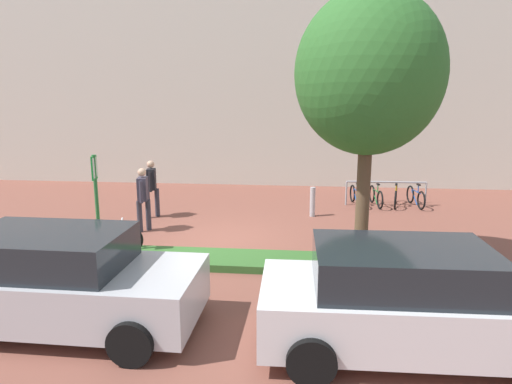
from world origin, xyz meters
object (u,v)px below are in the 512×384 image
Objects in this scene: bollard_steel at (313,202)px; person_suited_navy at (152,185)px; tree_sidewalk at (369,74)px; car_silver_sedan at (58,281)px; person_suited_dark at (143,195)px; bike_rack_cluster at (386,196)px; parking_sign_post at (96,192)px; bike_at_sign at (105,241)px; car_white_hatch at (411,301)px.

bollard_steel is 4.86m from person_suited_navy.
tree_sidewalk is 1.30× the size of car_silver_sedan.
bollard_steel is (-0.93, 4.12, -3.54)m from tree_sidewalk.
bike_rack_cluster is at bearing 27.49° from person_suited_dark.
person_suited_navy is at bearing 90.19° from parking_sign_post.
car_white_hatch is at bearing -29.10° from bike_at_sign.
bike_at_sign is at bearing -141.89° from bike_rack_cluster.
bike_at_sign is at bearing -139.75° from bollard_steel.
car_white_hatch is (5.29, -0.16, 0.00)m from car_silver_sedan.
person_suited_dark is 7.86m from car_white_hatch.
person_suited_dark is at bearing 158.93° from tree_sidewalk.
person_suited_navy is 1.00× the size of person_suited_dark.
car_silver_sedan reaches higher than bollard_steel.
person_suited_navy is (-0.05, 3.43, 0.63)m from bike_at_sign.
tree_sidewalk is 5.51m from bollard_steel.
parking_sign_post is at bearing 103.63° from car_silver_sedan.
car_white_hatch is (5.97, -3.32, 0.41)m from bike_at_sign.
person_suited_dark is at bearing 95.34° from car_silver_sedan.
person_suited_dark is 0.40× the size of car_silver_sedan.
bike_at_sign is at bearing -95.61° from person_suited_dark.
bollard_steel is 5.00m from person_suited_dark.
tree_sidewalk is 3.27× the size of person_suited_dark.
tree_sidewalk is at bearing 0.87° from parking_sign_post.
person_suited_navy is 1.45m from person_suited_dark.
bike_rack_cluster is 0.62× the size of car_silver_sedan.
car_white_hatch is at bearing -27.48° from parking_sign_post.
parking_sign_post is 1.21m from bike_at_sign.
person_suited_navy is 6.64m from car_silver_sedan.
parking_sign_post is 1.36× the size of person_suited_dark.
bollard_steel is at bearing 23.90° from person_suited_dark.
car_silver_sedan is (-4.99, -3.05, -3.24)m from tree_sidewalk.
parking_sign_post is 1.46× the size of bike_at_sign.
bike_at_sign is 9.14m from bike_rack_cluster.
bike_at_sign reaches higher than bike_rack_cluster.
car_silver_sedan is (0.48, -5.16, -0.23)m from person_suited_dark.
person_suited_dark is (-4.54, -2.01, 0.53)m from bollard_steel.
car_silver_sedan is at bearing -148.55° from tree_sidewalk.
person_suited_navy is at bearing 96.33° from car_silver_sedan.
bollard_steel is 8.25m from car_silver_sedan.
parking_sign_post is at bearing -96.16° from person_suited_dark.
bollard_steel is at bearing 60.49° from car_silver_sedan.
bike_rack_cluster is at bearing 82.24° from car_white_hatch.
car_white_hatch is (1.23, -7.34, 0.31)m from bollard_steel.
tree_sidewalk is at bearing 95.33° from car_white_hatch.
parking_sign_post reaches higher than bike_rack_cluster.
person_suited_dark is 0.40× the size of car_white_hatch.
parking_sign_post is 0.54× the size of car_white_hatch.
person_suited_dark is 5.19m from car_silver_sedan.
tree_sidewalk is 6.59m from person_suited_dark.
bike_at_sign is 0.37× the size of car_white_hatch.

